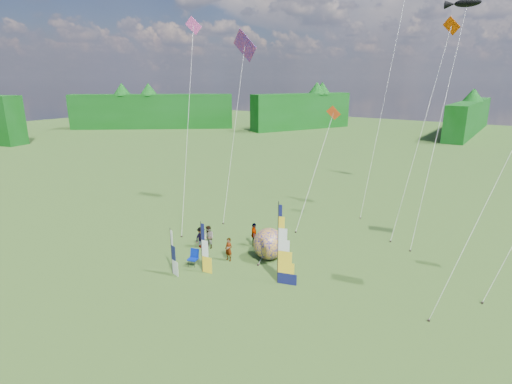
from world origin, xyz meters
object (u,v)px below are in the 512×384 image
Objects in this scene: bol_inflatable at (269,244)px; spectator_d at (254,235)px; spectator_c at (201,237)px; kite_whale at (442,110)px; spectator_a at (229,249)px; spectator_b at (209,237)px; camp_chair at (193,258)px; feather_banner_main at (278,245)px; side_banner_far at (171,252)px; side_banner_left at (202,248)px.

spectator_d is at bearing 150.46° from bol_inflatable.
kite_whale is (13.01, 14.00, 9.04)m from spectator_c.
spectator_c is 21.15m from kite_whale.
bol_inflatable reaches higher than spectator_c.
spectator_a is 1.02× the size of spectator_c.
camp_chair is (1.05, -2.83, -0.30)m from spectator_b.
feather_banner_main is 3.18× the size of spectator_c.
spectator_a is at bearing -97.37° from spectator_c.
feather_banner_main is 6.37m from camp_chair.
kite_whale reaches higher than spectator_c.
bol_inflatable is 17.30m from kite_whale.
side_banner_far is at bearing -125.94° from bol_inflatable.
kite_whale is (7.79, 12.74, 8.73)m from bol_inflatable.
side_banner_far is at bearing -117.77° from camp_chair.
camp_chair is at bearing 127.76° from spectator_d.
kite_whale reaches higher than feather_banner_main.
spectator_d is (0.38, 5.35, -0.79)m from side_banner_left.
side_banner_left is 5.42m from spectator_d.
feather_banner_main is at bearing -5.99° from spectator_b.
kite_whale reaches higher than side_banner_far.
spectator_b is at bearing 150.76° from feather_banner_main.
spectator_c is at bearing 173.69° from spectator_a.
side_banner_far is 6.90m from spectator_d.
spectator_a is at bearing -10.64° from spectator_b.
spectator_b is 1.52× the size of camp_chair.
side_banner_far reaches higher than spectator_a.
spectator_d is at bearing 58.57° from camp_chair.
spectator_b is (-6.97, 1.57, -1.68)m from feather_banner_main.
spectator_b reaches higher than camp_chair.
side_banner_left is 2.06× the size of spectator_a.
spectator_d is at bearing 88.57° from side_banner_far.
feather_banner_main is 4.45× the size of camp_chair.
camp_chair is at bearing 91.38° from side_banner_far.
bol_inflatable is 1.22× the size of spectator_d.
spectator_a is 2.63m from spectator_b.
spectator_d is 17.64m from kite_whale.
spectator_a is (0.37, 2.31, -0.87)m from side_banner_left.
kite_whale is at bearing 54.64° from spectator_b.
feather_banner_main is 6.08m from spectator_d.
spectator_a is at bearing -139.24° from bol_inflatable.
bol_inflatable is (3.94, 5.43, -0.41)m from side_banner_far.
camp_chair is at bearing -62.91° from spectator_b.
side_banner_far is 1.74× the size of spectator_b.
side_banner_far is 1.85m from camp_chair.
feather_banner_main is 3.10× the size of spectator_a.
spectator_c is at bearing -153.31° from spectator_b.
spectator_b is at bearing -66.85° from spectator_c.
spectator_d is at bearing -119.63° from kite_whale.
kite_whale reaches higher than camp_chair.
side_banner_far is at bearing -172.39° from feather_banner_main.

